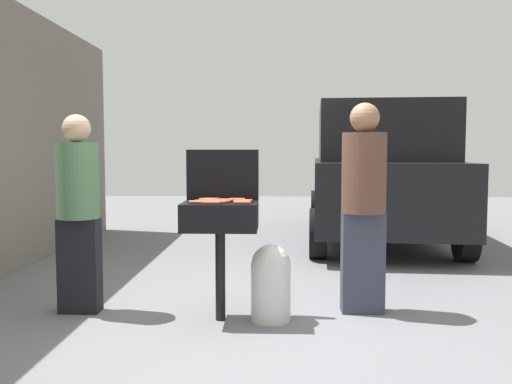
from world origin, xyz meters
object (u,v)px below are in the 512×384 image
at_px(hot_dog_10, 208,200).
at_px(hot_dog_11, 203,201).
at_px(hot_dog_0, 237,200).
at_px(hot_dog_12, 242,203).
at_px(hot_dog_2, 207,200).
at_px(hot_dog_4, 228,200).
at_px(bbq_grill, 220,221).
at_px(parked_minivan, 378,173).
at_px(hot_dog_1, 217,202).
at_px(hot_dog_5, 221,202).
at_px(propane_tank, 271,281).
at_px(person_right, 364,200).
at_px(hot_dog_6, 212,201).
at_px(hot_dog_9, 223,201).
at_px(hot_dog_14, 242,201).
at_px(hot_dog_3, 197,202).
at_px(hot_dog_13, 244,201).
at_px(hot_dog_7, 211,203).
at_px(person_left, 78,206).
at_px(hot_dog_8, 212,199).

xyz_separation_m(hot_dog_10, hot_dog_11, (-0.02, -0.14, 0.00)).
bearing_deg(hot_dog_0, hot_dog_12, -77.33).
xyz_separation_m(hot_dog_2, hot_dog_4, (0.17, 0.02, 0.00)).
distance_m(bbq_grill, parked_minivan, 4.45).
bearing_deg(hot_dog_1, hot_dog_5, 64.99).
xyz_separation_m(propane_tank, person_right, (0.77, 0.27, 0.63)).
distance_m(hot_dog_6, hot_dog_9, 0.09).
height_order(bbq_grill, hot_dog_5, hot_dog_5).
xyz_separation_m(hot_dog_0, parked_minivan, (1.86, 3.86, 0.06)).
height_order(hot_dog_4, hot_dog_6, same).
distance_m(hot_dog_11, hot_dog_14, 0.30).
relative_size(bbq_grill, hot_dog_6, 7.34).
bearing_deg(hot_dog_6, hot_dog_3, -133.58).
bearing_deg(hot_dog_5, hot_dog_12, -23.14).
bearing_deg(hot_dog_5, parked_minivan, 64.06).
distance_m(hot_dog_5, hot_dog_9, 0.08).
relative_size(hot_dog_13, propane_tank, 0.21).
relative_size(hot_dog_7, person_left, 0.08).
bearing_deg(hot_dog_6, bbq_grill, 15.78).
distance_m(hot_dog_4, hot_dog_13, 0.15).
bearing_deg(parked_minivan, hot_dog_7, 67.82).
relative_size(hot_dog_0, parked_minivan, 0.03).
distance_m(hot_dog_2, person_right, 1.31).
bearing_deg(hot_dog_13, person_left, 172.92).
bearing_deg(hot_dog_13, hot_dog_1, -146.68).
relative_size(hot_dog_11, person_left, 0.08).
bearing_deg(hot_dog_5, hot_dog_14, 11.28).
xyz_separation_m(propane_tank, person_left, (-1.61, 0.18, 0.58)).
bearing_deg(hot_dog_0, hot_dog_8, 175.55).
height_order(hot_dog_1, propane_tank, hot_dog_1).
height_order(hot_dog_13, hot_dog_14, same).
distance_m(hot_dog_3, hot_dog_12, 0.35).
bearing_deg(hot_dog_11, hot_dog_12, -16.64).
distance_m(hot_dog_0, hot_dog_11, 0.30).
height_order(hot_dog_3, hot_dog_7, same).
height_order(hot_dog_1, parked_minivan, parked_minivan).
height_order(hot_dog_8, hot_dog_14, same).
relative_size(bbq_grill, hot_dog_2, 7.34).
distance_m(hot_dog_0, hot_dog_12, 0.26).
relative_size(hot_dog_5, hot_dog_12, 1.00).
relative_size(hot_dog_3, propane_tank, 0.21).
bearing_deg(hot_dog_6, person_right, 12.98).
xyz_separation_m(bbq_grill, hot_dog_2, (-0.11, 0.05, 0.16)).
relative_size(hot_dog_7, person_right, 0.07).
relative_size(hot_dog_0, propane_tank, 0.21).
distance_m(propane_tank, person_left, 1.73).
bearing_deg(hot_dog_6, propane_tank, 2.01).
relative_size(hot_dog_1, hot_dog_10, 1.00).
distance_m(hot_dog_7, hot_dog_8, 0.29).
height_order(bbq_grill, person_left, person_left).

